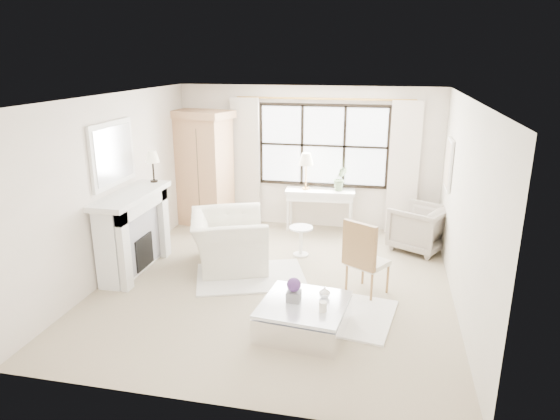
# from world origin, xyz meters

# --- Properties ---
(floor) EXTENTS (5.50, 5.50, 0.00)m
(floor) POSITION_xyz_m (0.00, 0.00, 0.00)
(floor) COLOR tan
(floor) RESTS_ON ground
(ceiling) EXTENTS (5.50, 5.50, 0.00)m
(ceiling) POSITION_xyz_m (0.00, 0.00, 2.70)
(ceiling) COLOR white
(ceiling) RESTS_ON ground
(wall_back) EXTENTS (5.00, 0.00, 5.00)m
(wall_back) POSITION_xyz_m (0.00, 2.75, 1.35)
(wall_back) COLOR white
(wall_back) RESTS_ON ground
(wall_front) EXTENTS (5.00, 0.00, 5.00)m
(wall_front) POSITION_xyz_m (0.00, -2.75, 1.35)
(wall_front) COLOR white
(wall_front) RESTS_ON ground
(wall_left) EXTENTS (0.00, 5.50, 5.50)m
(wall_left) POSITION_xyz_m (-2.50, 0.00, 1.35)
(wall_left) COLOR beige
(wall_left) RESTS_ON ground
(wall_right) EXTENTS (0.00, 5.50, 5.50)m
(wall_right) POSITION_xyz_m (2.50, 0.00, 1.35)
(wall_right) COLOR beige
(wall_right) RESTS_ON ground
(window_pane) EXTENTS (2.40, 0.02, 1.50)m
(window_pane) POSITION_xyz_m (0.30, 2.73, 1.60)
(window_pane) COLOR silver
(window_pane) RESTS_ON wall_back
(window_frame) EXTENTS (2.50, 0.04, 1.50)m
(window_frame) POSITION_xyz_m (0.30, 2.72, 1.60)
(window_frame) COLOR black
(window_frame) RESTS_ON wall_back
(curtain_rod) EXTENTS (3.30, 0.04, 0.04)m
(curtain_rod) POSITION_xyz_m (0.30, 2.67, 2.47)
(curtain_rod) COLOR #BD8E41
(curtain_rod) RESTS_ON wall_back
(curtain_left) EXTENTS (0.55, 0.10, 2.47)m
(curtain_left) POSITION_xyz_m (-1.20, 2.65, 1.24)
(curtain_left) COLOR beige
(curtain_left) RESTS_ON ground
(curtain_right) EXTENTS (0.55, 0.10, 2.47)m
(curtain_right) POSITION_xyz_m (1.80, 2.65, 1.24)
(curtain_right) COLOR white
(curtain_right) RESTS_ON ground
(fireplace) EXTENTS (0.58, 1.66, 1.26)m
(fireplace) POSITION_xyz_m (-2.27, 0.00, 0.65)
(fireplace) COLOR silver
(fireplace) RESTS_ON ground
(mirror_frame) EXTENTS (0.05, 1.15, 0.95)m
(mirror_frame) POSITION_xyz_m (-2.47, 0.00, 1.84)
(mirror_frame) COLOR white
(mirror_frame) RESTS_ON wall_left
(mirror_glass) EXTENTS (0.02, 1.00, 0.80)m
(mirror_glass) POSITION_xyz_m (-2.44, 0.00, 1.84)
(mirror_glass) COLOR silver
(mirror_glass) RESTS_ON wall_left
(art_frame) EXTENTS (0.04, 0.62, 0.82)m
(art_frame) POSITION_xyz_m (2.47, 1.70, 1.55)
(art_frame) COLOR silver
(art_frame) RESTS_ON wall_right
(art_canvas) EXTENTS (0.01, 0.52, 0.72)m
(art_canvas) POSITION_xyz_m (2.45, 1.70, 1.55)
(art_canvas) COLOR #C5B198
(art_canvas) RESTS_ON wall_right
(mantel_lamp) EXTENTS (0.22, 0.22, 0.51)m
(mantel_lamp) POSITION_xyz_m (-2.19, 0.69, 1.65)
(mantel_lamp) COLOR black
(mantel_lamp) RESTS_ON fireplace
(armoire) EXTENTS (1.27, 0.98, 2.24)m
(armoire) POSITION_xyz_m (-1.97, 2.38, 1.14)
(armoire) COLOR tan
(armoire) RESTS_ON floor
(console_table) EXTENTS (1.33, 0.55, 0.80)m
(console_table) POSITION_xyz_m (0.30, 2.49, 0.40)
(console_table) COLOR white
(console_table) RESTS_ON floor
(console_lamp) EXTENTS (0.28, 0.28, 0.69)m
(console_lamp) POSITION_xyz_m (0.02, 2.49, 1.36)
(console_lamp) COLOR #B4813E
(console_lamp) RESTS_ON console_table
(orchid_plant) EXTENTS (0.29, 0.26, 0.47)m
(orchid_plant) POSITION_xyz_m (0.67, 2.50, 1.03)
(orchid_plant) COLOR #5D774F
(orchid_plant) RESTS_ON console_table
(side_table) EXTENTS (0.40, 0.40, 0.51)m
(side_table) POSITION_xyz_m (0.17, 1.14, 0.33)
(side_table) COLOR white
(side_table) RESTS_ON floor
(rug_left) EXTENTS (1.90, 1.61, 0.03)m
(rug_left) POSITION_xyz_m (-0.43, 0.11, 0.01)
(rug_left) COLOR silver
(rug_left) RESTS_ON floor
(rug_right) EXTENTS (1.72, 1.40, 0.03)m
(rug_right) POSITION_xyz_m (0.90, -0.71, 0.01)
(rug_right) COLOR white
(rug_right) RESTS_ON floor
(club_armchair) EXTENTS (1.52, 1.62, 0.85)m
(club_armchair) POSITION_xyz_m (-0.88, 0.49, 0.42)
(club_armchair) COLOR silver
(club_armchair) RESTS_ON floor
(wingback_chair) EXTENTS (1.17, 1.16, 0.79)m
(wingback_chair) POSITION_xyz_m (2.11, 1.84, 0.39)
(wingback_chair) COLOR #A29688
(wingback_chair) RESTS_ON floor
(french_chair) EXTENTS (0.66, 0.67, 1.08)m
(french_chair) POSITION_xyz_m (1.30, -0.05, 0.31)
(french_chair) COLOR olive
(french_chair) RESTS_ON floor
(coffee_table) EXTENTS (1.10, 1.10, 0.38)m
(coffee_table) POSITION_xyz_m (0.61, -1.23, 0.18)
(coffee_table) COLOR white
(coffee_table) RESTS_ON floor
(planter_box) EXTENTS (0.17, 0.17, 0.12)m
(planter_box) POSITION_xyz_m (0.48, -1.20, 0.44)
(planter_box) COLOR slate
(planter_box) RESTS_ON coffee_table
(planter_flowers) EXTENTS (0.17, 0.17, 0.17)m
(planter_flowers) POSITION_xyz_m (0.48, -1.20, 0.59)
(planter_flowers) COLOR #4D2A6A
(planter_flowers) RESTS_ON planter_box
(pillar_candle) EXTENTS (0.09, 0.09, 0.12)m
(pillar_candle) POSITION_xyz_m (0.86, -1.39, 0.44)
(pillar_candle) COLOR silver
(pillar_candle) RESTS_ON coffee_table
(coffee_vase) EXTENTS (0.15, 0.15, 0.14)m
(coffee_vase) POSITION_xyz_m (0.84, -1.04, 0.45)
(coffee_vase) COLOR white
(coffee_vase) RESTS_ON coffee_table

